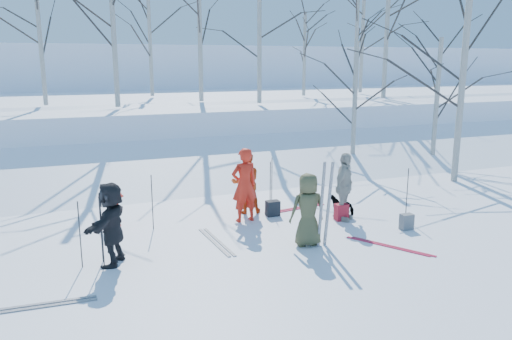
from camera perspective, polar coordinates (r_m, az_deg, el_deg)
name	(u,v)px	position (r m, az deg, el deg)	size (l,w,h in m)	color
ground	(280,239)	(11.42, 2.77, -7.89)	(120.00, 120.00, 0.00)	white
snow_ramp	(199,171)	(17.74, -6.49, -0.10)	(70.00, 9.50, 1.40)	white
snow_plateau	(150,118)	(27.28, -12.03, 5.86)	(70.00, 18.00, 2.20)	white
far_hill	(110,83)	(48.01, -16.34, 9.51)	(90.00, 30.00, 6.00)	white
skier_olive_center	(308,210)	(10.86, 5.94, -4.53)	(0.79, 0.51, 1.61)	#45462A
skier_red_north	(244,185)	(12.40, -1.34, -1.73)	(0.68, 0.45, 1.87)	red
skier_redor_behind	(246,183)	(13.14, -1.15, -1.47)	(0.79, 0.61, 1.62)	#C03A0E
skier_red_seated	(118,209)	(12.56, -15.53, -4.35)	(0.57, 0.33, 0.88)	red
skier_cream_east	(344,187)	(12.69, 10.06, -1.91)	(1.01, 0.42, 1.73)	beige
skier_grey_west	(111,224)	(10.22, -16.21, -5.90)	(1.55, 0.49, 1.67)	black
dog	(342,206)	(13.14, 9.80, -4.08)	(0.30, 0.65, 0.55)	black
upright_ski_left	(321,205)	(10.74, 7.49, -3.96)	(0.07, 0.02, 1.90)	silver
upright_ski_right	(329,204)	(10.79, 8.31, -3.91)	(0.07, 0.02, 1.90)	silver
ski_pair_a	(390,246)	(11.34, 15.02, -8.41)	(1.15, 1.73, 0.02)	#BD1B37
ski_pair_b	(216,242)	(11.25, -4.57, -8.18)	(0.31, 1.91, 0.02)	silver
ski_pair_c	(36,306)	(9.22, -23.81, -14.04)	(1.91, 0.29, 0.02)	silver
ski_pair_d	(295,209)	(13.68, 4.50, -4.42)	(1.91, 0.49, 0.02)	#BD1B37
ski_pole_a	(152,202)	(12.10, -11.77, -3.64)	(0.02, 0.02, 1.34)	black
ski_pole_b	(102,235)	(10.12, -17.17, -7.11)	(0.02, 0.02, 1.34)	black
ski_pole_c	(272,181)	(13.93, 1.83, -1.27)	(0.02, 0.02, 1.34)	black
ski_pole_d	(80,235)	(10.27, -19.48, -6.99)	(0.02, 0.02, 1.34)	black
ski_pole_e	(101,230)	(10.41, -17.29, -6.57)	(0.02, 0.02, 1.34)	black
ski_pole_f	(407,194)	(13.12, 16.87, -2.67)	(0.02, 0.02, 1.34)	black
ski_pole_g	(270,186)	(13.38, 1.64, -1.84)	(0.02, 0.02, 1.34)	black
backpack_red	(341,212)	(12.84, 9.72, -4.76)	(0.32, 0.22, 0.42)	maroon
backpack_grey	(407,222)	(12.51, 16.83, -5.68)	(0.30, 0.20, 0.38)	#585B5F
backpack_dark	(273,208)	(13.02, 1.92, -4.39)	(0.34, 0.24, 0.40)	black
birch_plateau_b	(363,34)	(29.64, 12.09, 15.01)	(5.18, 5.18, 6.54)	silver
birch_plateau_c	(150,40)	(26.44, -12.02, 14.33)	(4.51, 4.51, 5.58)	silver
birch_plateau_e	(113,23)	(20.34, -16.02, 15.86)	(5.02, 5.02, 6.32)	silver
birch_plateau_f	(357,34)	(27.33, 11.43, 14.99)	(4.98, 4.98, 6.26)	silver
birch_plateau_g	(40,40)	(22.10, -23.43, 13.45)	(4.18, 4.18, 5.12)	silver
birch_plateau_h	(259,39)	(21.46, 0.40, 14.79)	(4.33, 4.33, 5.33)	silver
birch_plateau_i	(304,54)	(26.40, 5.56, 13.02)	(3.53, 3.53, 4.19)	silver
birch_plateau_j	(388,17)	(25.22, 14.80, 16.56)	(5.89, 5.89, 7.55)	silver
birch_plateau_l	(200,29)	(22.69, -6.44, 15.70)	(4.96, 4.96, 6.22)	silver
birch_edge_b	(463,75)	(17.63, 22.58, 10.00)	(5.52, 5.52, 7.02)	silver
birch_edge_c	(437,103)	(20.29, 19.94, 7.26)	(3.97, 3.97, 4.82)	silver
birch_edge_e	(355,106)	(18.75, 11.20, 7.15)	(3.86, 3.86, 4.65)	silver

